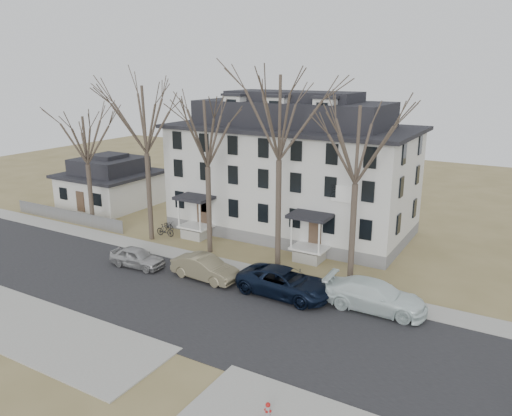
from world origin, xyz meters
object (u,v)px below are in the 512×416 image
Objects in this scene: car_silver at (137,258)px; fire_hydrant at (268,410)px; tree_bungalow at (85,137)px; bicycle_left at (169,226)px; tree_mid_right at (358,140)px; car_navy at (285,283)px; bicycle_right at (165,231)px; tree_center at (280,112)px; boarding_house at (292,170)px; car_white at (375,296)px; tree_mid_left at (207,129)px; tree_far_left at (144,115)px; car_tan at (205,268)px; small_house at (110,184)px.

fire_hydrant is (15.97, -9.42, -0.35)m from car_silver.
tree_bungalow is 10.55m from bicycle_left.
tree_mid_right is 10.04m from car_navy.
car_silver is at bearing -159.82° from tree_mid_right.
fire_hydrant is at bearing -154.62° from car_navy.
tree_center is at bearing -100.27° from bicycle_right.
car_silver is (-5.69, -13.37, -4.67)m from boarding_house.
car_white is at bearing -49.37° from tree_mid_right.
boarding_house is at bearing 26.71° from car_navy.
tree_center reaches higher than tree_mid_right.
tree_bungalow is (-19.00, 0.00, -2.97)m from tree_center.
tree_mid_left is 11.42m from bicycle_left.
tree_far_left is (-9.00, -8.15, 4.96)m from boarding_house.
tree_far_left is 3.27× the size of car_silver.
car_tan is at bearing -108.10° from bicycle_left.
tree_far_left is (11.00, -6.20, 8.09)m from small_house.
fire_hydrant is at bearing -134.90° from bicycle_right.
car_navy is (8.65, -4.03, -8.75)m from tree_mid_left.
car_silver is (-14.19, -5.22, -8.89)m from tree_mid_right.
tree_mid_right is 20.18m from bicycle_left.
boarding_house is at bearing 2.52° from car_tan.
bicycle_right is (11.57, -5.11, -1.73)m from small_house.
small_house is 12.02× the size of fire_hydrant.
car_navy is 3.59× the size of bicycle_right.
tree_bungalow reaches higher than bicycle_right.
tree_mid_left is at bearing 0.00° from tree_bungalow.
tree_far_left reaches higher than car_tan.
bicycle_right is (0.57, 1.08, -9.83)m from tree_far_left.
boarding_house is at bearing 42.18° from tree_far_left.
small_house is 2.08× the size of car_silver.
car_white is 3.52× the size of bicycle_right.
car_white is at bearing -16.60° from small_house.
car_white is (14.15, -3.09, -8.73)m from tree_mid_left.
car_white is at bearing -106.89° from bicycle_right.
fire_hydrant is (4.62, -10.61, -0.49)m from car_navy.
bicycle_right is 24.44m from fire_hydrant.
boarding_house is 15.26m from car_silver.
tree_mid_right reaches higher than boarding_house.
tree_mid_right is at bearing -12.27° from small_house.
tree_bungalow reaches higher than bicycle_left.
tree_mid_right is 8.23× the size of bicycle_left.
car_navy is at bearing -65.12° from boarding_house.
car_navy is 16.32m from bicycle_left.
tree_mid_right is at bearing -78.34° from bicycle_left.
bicycle_right is (0.84, -1.48, 0.11)m from bicycle_left.
tree_far_left is 2.23× the size of car_navy.
fire_hydrant is (19.55, -17.20, -0.04)m from bicycle_left.
bicycle_left is (-6.28, 2.56, -9.20)m from tree_mid_left.
car_white is (16.84, 2.13, 0.16)m from car_silver.
car_navy is (5.84, 0.49, 0.05)m from car_tan.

